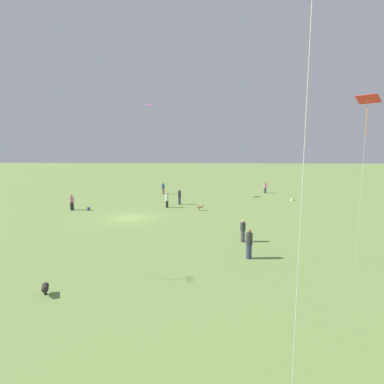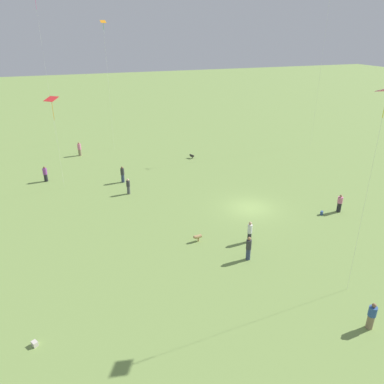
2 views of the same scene
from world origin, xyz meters
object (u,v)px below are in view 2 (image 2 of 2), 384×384
(kite_4, at_px, (52,102))
(person_4, at_px, (250,232))
(person_5, at_px, (45,174))
(dog_1, at_px, (192,156))
(person_1, at_px, (128,186))
(kite_2, at_px, (104,34))
(person_0, at_px, (249,248))
(picnic_bag_0, at_px, (35,344))
(person_6, at_px, (79,149))
(person_8, at_px, (340,203))
(picnic_bag_1, at_px, (322,213))
(kite_3, at_px, (35,0))
(dog_0, at_px, (197,237))
(person_7, at_px, (371,316))
(person_2, at_px, (123,174))

(kite_4, bearing_deg, person_4, 35.64)
(person_5, xyz_separation_m, dog_1, (2.07, -17.62, -0.49))
(person_1, distance_m, kite_2, 21.17)
(person_0, xyz_separation_m, person_4, (2.13, -1.21, -0.04))
(person_5, bearing_deg, kite_2, 159.69)
(person_0, bearing_deg, picnic_bag_0, -65.58)
(kite_2, distance_m, kite_4, 15.26)
(person_6, relative_size, person_8, 1.07)
(person_4, bearing_deg, person_1, -111.39)
(person_1, relative_size, picnic_bag_0, 4.03)
(person_6, bearing_deg, person_0, 57.89)
(kite_4, bearing_deg, picnic_bag_1, 53.02)
(kite_2, relative_size, dog_1, 23.49)
(person_1, distance_m, picnic_bag_1, 18.61)
(kite_3, relative_size, picnic_bag_0, 48.35)
(person_8, bearing_deg, kite_4, 53.83)
(person_6, relative_size, kite_3, 0.09)
(kite_3, bearing_deg, dog_0, -46.44)
(person_7, bearing_deg, person_4, -19.12)
(person_4, bearing_deg, person_8, 139.75)
(person_1, distance_m, person_5, 10.12)
(person_0, xyz_separation_m, picnic_bag_0, (-3.41, 14.31, -0.79))
(person_0, relative_size, dog_0, 2.56)
(person_6, bearing_deg, person_4, 61.48)
(kite_4, bearing_deg, person_8, 55.12)
(person_4, bearing_deg, kite_4, -101.94)
(person_2, distance_m, person_6, 11.77)
(person_2, distance_m, person_4, 17.23)
(person_1, height_order, picnic_bag_0, person_1)
(kite_2, bearing_deg, person_1, -55.92)
(person_0, xyz_separation_m, kite_3, (35.77, 12.27, 17.66))
(picnic_bag_0, relative_size, picnic_bag_1, 1.18)
(person_1, xyz_separation_m, picnic_bag_0, (-17.94, 8.44, -0.68))
(kite_4, relative_size, dog_0, 13.01)
(dog_0, relative_size, dog_1, 1.04)
(person_8, distance_m, picnic_bag_1, 1.94)
(person_8, height_order, picnic_bag_1, person_8)
(kite_4, bearing_deg, person_6, 163.77)
(person_7, relative_size, dog_0, 2.34)
(person_2, xyz_separation_m, kite_2, (12.64, -1.01, 13.81))
(person_5, relative_size, picnic_bag_0, 4.21)
(person_5, bearing_deg, person_6, 175.16)
(person_0, bearing_deg, kite_3, -150.07)
(person_0, relative_size, picnic_bag_0, 4.55)
(person_0, distance_m, person_1, 15.67)
(person_7, distance_m, dog_0, 13.23)
(person_4, xyz_separation_m, kite_3, (33.64, 13.49, 17.70))
(person_0, distance_m, kite_3, 41.74)
(person_5, bearing_deg, kite_3, -162.96)
(dog_0, bearing_deg, person_1, 8.84)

